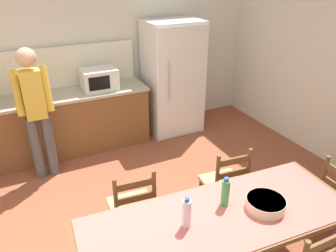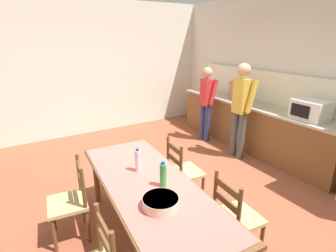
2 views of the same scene
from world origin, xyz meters
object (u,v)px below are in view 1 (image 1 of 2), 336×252
(chair_side_far_right, at_px, (225,183))
(chair_side_far_left, at_px, (133,208))
(refrigerator, at_px, (173,78))
(serving_bowl, at_px, (266,203))
(bottle_off_centre, at_px, (225,192))
(person_at_counter, at_px, (36,109))
(bottle_near_centre, at_px, (187,213))
(microwave, at_px, (99,79))
(dining_table, at_px, (218,223))

(chair_side_far_right, bearing_deg, chair_side_far_left, 1.58)
(chair_side_far_right, bearing_deg, refrigerator, -97.18)
(refrigerator, distance_m, serving_bowl, 3.06)
(bottle_off_centre, relative_size, person_at_counter, 0.16)
(bottle_near_centre, relative_size, bottle_off_centre, 1.00)
(microwave, relative_size, bottle_off_centre, 1.85)
(person_at_counter, bearing_deg, bottle_near_centre, -161.20)
(refrigerator, xyz_separation_m, bottle_off_centre, (-0.93, -2.80, -0.03))
(refrigerator, distance_m, dining_table, 3.09)
(bottle_off_centre, xyz_separation_m, chair_side_far_left, (-0.59, 0.65, -0.43))
(person_at_counter, bearing_deg, dining_table, -155.43)
(dining_table, xyz_separation_m, chair_side_far_left, (-0.47, 0.75, -0.24))
(bottle_near_centre, xyz_separation_m, person_at_counter, (-0.81, 2.38, 0.09))
(refrigerator, distance_m, chair_side_far_right, 2.32)
(bottle_near_centre, xyz_separation_m, chair_side_far_left, (-0.18, 0.73, -0.43))
(dining_table, height_order, chair_side_far_right, chair_side_far_right)
(person_at_counter, bearing_deg, chair_side_far_right, -136.09)
(dining_table, distance_m, bottle_near_centre, 0.35)
(refrigerator, height_order, chair_side_far_right, refrigerator)
(microwave, distance_m, person_at_counter, 1.09)
(bottle_off_centre, bearing_deg, chair_side_far_right, 52.94)
(bottle_near_centre, distance_m, serving_bowl, 0.70)
(bottle_near_centre, xyz_separation_m, chair_side_far_right, (0.85, 0.66, -0.43))
(chair_side_far_left, bearing_deg, person_at_counter, -64.36)
(person_at_counter, bearing_deg, bottle_off_centre, -152.11)
(bottle_off_centre, relative_size, serving_bowl, 0.84)
(microwave, xyz_separation_m, chair_side_far_right, (0.71, -2.24, -0.62))
(serving_bowl, bearing_deg, bottle_near_centre, 171.08)
(serving_bowl, xyz_separation_m, person_at_counter, (-1.50, 2.49, 0.17))
(bottle_near_centre, relative_size, chair_side_far_right, 0.30)
(serving_bowl, xyz_separation_m, chair_side_far_left, (-0.87, 0.83, -0.36))
(bottle_off_centre, relative_size, chair_side_far_left, 0.30)
(person_at_counter, bearing_deg, microwave, -61.36)
(refrigerator, height_order, chair_side_far_left, refrigerator)
(serving_bowl, bearing_deg, refrigerator, 77.67)
(dining_table, xyz_separation_m, person_at_counter, (-1.10, 2.40, 0.29))
(dining_table, bearing_deg, bottle_near_centre, 176.32)
(refrigerator, bearing_deg, serving_bowl, -102.33)
(dining_table, xyz_separation_m, bottle_near_centre, (-0.29, 0.02, 0.20))
(bottle_near_centre, bearing_deg, bottle_off_centre, 11.02)
(refrigerator, xyz_separation_m, chair_side_far_left, (-1.52, -2.16, -0.47))
(bottle_off_centre, distance_m, chair_side_far_left, 0.98)
(bottle_off_centre, xyz_separation_m, serving_bowl, (0.28, -0.19, -0.07))
(refrigerator, bearing_deg, microwave, 179.10)
(microwave, bearing_deg, refrigerator, -0.90)
(bottle_off_centre, distance_m, chair_side_far_right, 0.85)
(bottle_near_centre, height_order, bottle_off_centre, same)
(refrigerator, height_order, dining_table, refrigerator)
(bottle_off_centre, bearing_deg, microwave, 95.47)
(refrigerator, relative_size, person_at_counter, 1.05)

